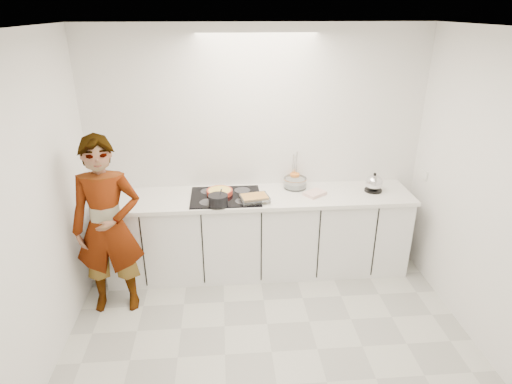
{
  "coord_description": "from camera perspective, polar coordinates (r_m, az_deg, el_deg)",
  "views": [
    {
      "loc": [
        -0.36,
        -2.81,
        2.73
      ],
      "look_at": [
        -0.05,
        1.05,
        1.05
      ],
      "focal_mm": 30.0,
      "sensor_mm": 36.0,
      "label": 1
    }
  ],
  "objects": [
    {
      "name": "hob",
      "position": [
        4.45,
        -4.07,
        -0.62
      ],
      "size": [
        0.72,
        0.54,
        0.01
      ],
      "primitive_type": "cube",
      "color": "black",
      "rests_on": "countertop"
    },
    {
      "name": "wall_back",
      "position": [
        4.65,
        0.07,
        5.54
      ],
      "size": [
        3.6,
        0.0,
        2.6
      ],
      "primitive_type": "cube",
      "color": "white",
      "rests_on": "ground"
    },
    {
      "name": "tea_towel",
      "position": [
        4.53,
        7.84,
        -0.19
      ],
      "size": [
        0.27,
        0.25,
        0.04
      ],
      "primitive_type": "cube",
      "rotation": [
        0.0,
        0.0,
        0.62
      ],
      "color": "white",
      "rests_on": "countertop"
    },
    {
      "name": "countertop",
      "position": [
        4.5,
        0.4,
        -0.69
      ],
      "size": [
        3.24,
        0.64,
        0.04
      ],
      "primitive_type": "cube",
      "color": "white",
      "rests_on": "base_cabinets"
    },
    {
      "name": "wall_left",
      "position": [
        3.46,
        -28.73,
        -4.02
      ],
      "size": [
        0.0,
        3.2,
        2.6
      ],
      "primitive_type": "cube",
      "color": "white",
      "rests_on": "ground"
    },
    {
      "name": "ceiling",
      "position": [
        2.83,
        2.91,
        20.84
      ],
      "size": [
        3.6,
        3.2,
        0.0
      ],
      "primitive_type": "cube",
      "color": "white",
      "rests_on": "wall_back"
    },
    {
      "name": "utensil_crock",
      "position": [
        4.75,
        5.16,
        1.71
      ],
      "size": [
        0.11,
        0.11,
        0.13
      ],
      "primitive_type": "cylinder",
      "rotation": [
        0.0,
        0.0,
        0.05
      ],
      "color": "orange",
      "rests_on": "countertop"
    },
    {
      "name": "kettle",
      "position": [
        4.73,
        15.44,
        1.11
      ],
      "size": [
        0.24,
        0.24,
        0.21
      ],
      "color": "black",
      "rests_on": "countertop"
    },
    {
      "name": "floor",
      "position": [
        3.93,
        2.09,
        -20.52
      ],
      "size": [
        3.6,
        3.2,
        0.0
      ],
      "primitive_type": "cube",
      "color": "beige",
      "rests_on": "ground"
    },
    {
      "name": "saucepan",
      "position": [
        4.23,
        -5.07,
        -1.07
      ],
      "size": [
        0.25,
        0.25,
        0.18
      ],
      "color": "black",
      "rests_on": "hob"
    },
    {
      "name": "tart_dish",
      "position": [
        4.5,
        -4.87,
        0.05
      ],
      "size": [
        0.32,
        0.32,
        0.04
      ],
      "color": "#B93625",
      "rests_on": "hob"
    },
    {
      "name": "wall_right",
      "position": [
        3.84,
        30.16,
        -1.83
      ],
      "size": [
        0.02,
        3.2,
        2.6
      ],
      "color": "white",
      "rests_on": "ground"
    },
    {
      "name": "mixing_bowl",
      "position": [
        4.68,
        5.23,
        1.17
      ],
      "size": [
        0.29,
        0.29,
        0.11
      ],
      "color": "silver",
      "rests_on": "countertop"
    },
    {
      "name": "base_cabinets",
      "position": [
        4.7,
        0.38,
        -5.76
      ],
      "size": [
        3.2,
        0.58,
        0.87
      ],
      "primitive_type": "cube",
      "color": "white",
      "rests_on": "floor"
    },
    {
      "name": "baking_dish",
      "position": [
        4.32,
        -0.22,
        -0.81
      ],
      "size": [
        0.32,
        0.26,
        0.05
      ],
      "color": "silver",
      "rests_on": "hob"
    },
    {
      "name": "cook",
      "position": [
        4.17,
        -19.14,
        -4.48
      ],
      "size": [
        0.65,
        0.44,
        1.74
      ],
      "primitive_type": "imported",
      "rotation": [
        0.0,
        0.0,
        0.04
      ],
      "color": "white",
      "rests_on": "floor"
    }
  ]
}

